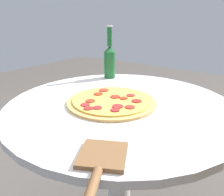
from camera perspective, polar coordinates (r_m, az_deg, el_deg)
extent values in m
cylinder|color=silver|center=(1.08, 1.88, -20.48)|extent=(0.11, 0.11, 0.72)
cylinder|color=silver|center=(0.88, 2.16, -1.83)|extent=(0.90, 0.90, 0.02)
cylinder|color=tan|center=(0.87, 0.00, -0.92)|extent=(0.36, 0.36, 0.01)
cylinder|color=#E0BC4C|center=(0.87, 0.00, -0.43)|extent=(0.31, 0.31, 0.01)
cylinder|color=#A92C25|center=(0.79, 4.71, -2.35)|extent=(0.04, 0.04, 0.00)
cylinder|color=#A7242B|center=(0.78, -3.79, -2.53)|extent=(0.03, 0.03, 0.00)
cylinder|color=#AA2E1D|center=(0.87, 3.08, -0.07)|extent=(0.03, 0.03, 0.00)
cylinder|color=maroon|center=(0.91, 4.96, 0.72)|extent=(0.03, 0.03, 0.00)
cylinder|color=#AA2D1C|center=(0.92, -3.59, 1.08)|extent=(0.04, 0.04, 0.00)
cylinder|color=maroon|center=(0.79, 1.51, -2.18)|extent=(0.04, 0.04, 0.00)
cylinder|color=maroon|center=(0.85, 6.47, -0.78)|extent=(0.04, 0.04, 0.00)
cylinder|color=maroon|center=(0.78, -6.15, -2.68)|extent=(0.03, 0.03, 0.00)
cylinder|color=#A42E25|center=(0.97, -2.12, 2.06)|extent=(0.04, 0.04, 0.00)
cylinder|color=maroon|center=(0.76, 0.80, -3.17)|extent=(0.03, 0.03, 0.00)
cylinder|color=maroon|center=(0.85, -5.64, -0.75)|extent=(0.04, 0.04, 0.00)
cylinder|color=#A32B1F|center=(0.88, 0.76, 0.29)|extent=(0.04, 0.04, 0.00)
cylinder|color=#A9272B|center=(0.81, -6.99, -1.75)|extent=(0.03, 0.03, 0.00)
cylinder|color=#195628|center=(1.22, -0.58, 8.65)|extent=(0.06, 0.06, 0.14)
cone|color=#195628|center=(1.20, -0.60, 12.68)|extent=(0.06, 0.06, 0.03)
cylinder|color=#195628|center=(1.20, -0.61, 15.70)|extent=(0.03, 0.03, 0.10)
cylinder|color=silver|center=(1.19, -0.62, 18.27)|extent=(0.03, 0.03, 0.01)
cube|color=brown|center=(0.55, -2.37, -14.61)|extent=(0.15, 0.15, 0.01)
cylinder|color=brown|center=(0.46, -5.30, -22.78)|extent=(0.12, 0.07, 0.02)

